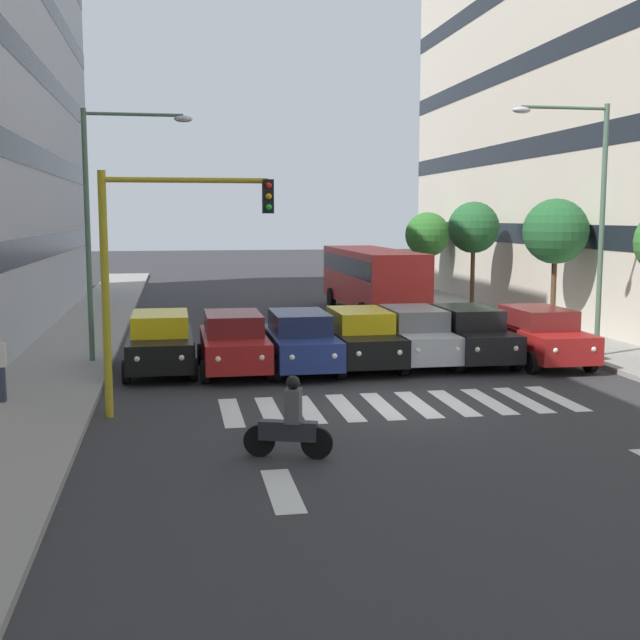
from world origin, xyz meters
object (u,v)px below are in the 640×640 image
car_1 (468,335)px  car_6 (161,342)px  car_0 (539,335)px  bus_behind_traffic (372,275)px  street_tree_1 (556,232)px  street_lamp_left (588,205)px  motorcycle_with_rider (290,424)px  street_tree_3 (428,235)px  street_lamp_right (105,208)px  street_tree_2 (474,228)px  car_2 (414,335)px  traffic_light_gantry (154,255)px  car_3 (361,338)px  car_4 (300,341)px  car_5 (234,342)px

car_1 → car_6: (9.33, -0.17, 0.00)m
car_0 → bus_behind_traffic: bus_behind_traffic is taller
car_6 → street_tree_1: street_tree_1 is taller
car_0 → street_lamp_left: bearing=-170.5°
motorcycle_with_rider → street_tree_3: size_ratio=0.36×
street_lamp_left → street_tree_1: (-1.51, -5.11, -0.93)m
street_lamp_right → street_tree_2: size_ratio=1.49×
car_2 → street_tree_2: (-6.48, -12.06, 3.09)m
car_2 → traffic_light_gantry: traffic_light_gantry is taller
car_3 → traffic_light_gantry: bearing=40.0°
street_lamp_left → car_1: bearing=-4.3°
car_4 → car_6: bearing=-6.9°
car_4 → street_lamp_left: size_ratio=0.57×
car_5 → motorcycle_with_rider: size_ratio=2.70×
car_5 → street_tree_2: (-12.02, -12.38, 3.09)m
street_lamp_left → street_tree_3: size_ratio=1.69×
car_3 → car_0: bearing=175.2°
car_2 → car_4: 3.62m
bus_behind_traffic → street_tree_1: (-5.18, 7.55, 2.07)m
motorcycle_with_rider → street_tree_1: size_ratio=0.33×
car_6 → car_0: bearing=176.4°
car_0 → street_lamp_right: size_ratio=0.59×
car_6 → street_tree_1: (-14.51, -4.66, 3.05)m
car_5 → street_tree_1: size_ratio=0.88×
car_6 → traffic_light_gantry: size_ratio=0.81×
car_0 → car_1: size_ratio=1.00×
traffic_light_gantry → street_tree_2: 22.25m
car_2 → traffic_light_gantry: bearing=34.0°
traffic_light_gantry → street_tree_1: 17.55m
car_4 → traffic_light_gantry: size_ratio=0.81×
car_2 → street_tree_3: size_ratio=0.97×
traffic_light_gantry → street_tree_2: traffic_light_gantry is taller
car_5 → street_tree_3: size_ratio=0.97×
street_tree_3 → car_6: bearing=54.1°
street_tree_2 → car_0: bearing=78.0°
street_tree_2 → street_tree_3: bearing=-92.6°
car_2 → street_lamp_left: (-5.37, 0.39, 3.98)m
car_2 → car_5: 5.55m
car_3 → car_5: size_ratio=1.00×
car_6 → street_lamp_right: bearing=-43.1°
car_3 → street_lamp_left: bearing=178.4°
car_4 → street_lamp_right: bearing=-19.2°
car_2 → street_tree_3: street_tree_3 is taller
car_4 → car_6: size_ratio=1.00×
car_3 → street_tree_1: size_ratio=0.88×
car_4 → street_lamp_right: (5.58, -1.94, 3.86)m
car_0 → car_5: bearing=-2.0°
bus_behind_traffic → traffic_light_gantry: bearing=61.8°
car_1 → car_3: bearing=1.3°
car_5 → street_tree_2: size_ratio=0.88×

